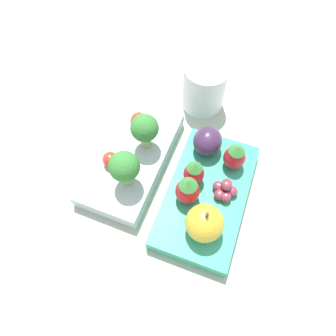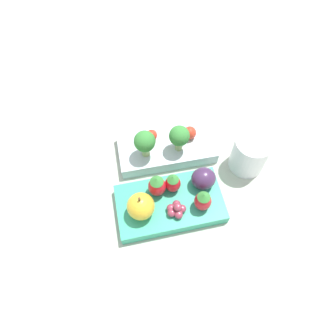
{
  "view_description": "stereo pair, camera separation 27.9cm",
  "coord_description": "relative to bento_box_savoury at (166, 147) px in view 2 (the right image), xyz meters",
  "views": [
    {
      "loc": [
        -0.19,
        -0.08,
        0.41
      ],
      "look_at": [
        -0.0,
        -0.0,
        0.04
      ],
      "focal_mm": 32.0,
      "sensor_mm": 36.0,
      "label": 1
    },
    {
      "loc": [
        -0.05,
        -0.29,
        0.53
      ],
      "look_at": [
        -0.0,
        -0.0,
        0.04
      ],
      "focal_mm": 32.0,
      "sensor_mm": 36.0,
      "label": 2
    }
  ],
  "objects": [
    {
      "name": "drinking_cup",
      "position": [
        0.16,
        -0.06,
        0.03
      ],
      "size": [
        0.07,
        0.07,
        0.08
      ],
      "color": "white",
      "rests_on": "ground_plane"
    },
    {
      "name": "cherry_tomato_1",
      "position": [
        -0.03,
        0.02,
        0.02
      ],
      "size": [
        0.02,
        0.02,
        0.02
      ],
      "color": "red",
      "rests_on": "bento_box_savoury"
    },
    {
      "name": "broccoli_floret_0",
      "position": [
        0.02,
        -0.01,
        0.05
      ],
      "size": [
        0.04,
        0.04,
        0.06
      ],
      "color": "#93B770",
      "rests_on": "bento_box_savoury"
    },
    {
      "name": "broccoli_floret_1",
      "position": [
        -0.04,
        -0.02,
        0.05
      ],
      "size": [
        0.04,
        0.04,
        0.06
      ],
      "color": "#93B770",
      "rests_on": "bento_box_savoury"
    },
    {
      "name": "plum",
      "position": [
        0.05,
        -0.1,
        0.03
      ],
      "size": [
        0.05,
        0.04,
        0.04
      ],
      "color": "#42284C",
      "rests_on": "bento_box_fruit"
    },
    {
      "name": "strawberry_0",
      "position": [
        -0.0,
        -0.1,
        0.03
      ],
      "size": [
        0.03,
        0.03,
        0.04
      ],
      "color": "red",
      "rests_on": "bento_box_fruit"
    },
    {
      "name": "bento_box_savoury",
      "position": [
        0.0,
        0.0,
        0.0
      ],
      "size": [
        0.2,
        0.1,
        0.03
      ],
      "color": "silver",
      "rests_on": "ground_plane"
    },
    {
      "name": "ground_plane",
      "position": [
        -0.01,
        -0.06,
        -0.01
      ],
      "size": [
        4.0,
        4.0,
        0.0
      ],
      "primitive_type": "plane",
      "color": "#ADB7A3"
    },
    {
      "name": "cherry_tomato_0",
      "position": [
        0.05,
        0.01,
        0.03
      ],
      "size": [
        0.03,
        0.03,
        0.03
      ],
      "color": "red",
      "rests_on": "bento_box_savoury"
    },
    {
      "name": "strawberry_2",
      "position": [
        -0.03,
        -0.1,
        0.03
      ],
      "size": [
        0.03,
        0.03,
        0.05
      ],
      "color": "red",
      "rests_on": "bento_box_fruit"
    },
    {
      "name": "strawberry_1",
      "position": [
        0.04,
        -0.15,
        0.03
      ],
      "size": [
        0.03,
        0.03,
        0.05
      ],
      "color": "red",
      "rests_on": "bento_box_fruit"
    },
    {
      "name": "grape_cluster",
      "position": [
        -0.01,
        -0.15,
        0.02
      ],
      "size": [
        0.04,
        0.04,
        0.03
      ],
      "color": "#93384C",
      "rests_on": "bento_box_fruit"
    },
    {
      "name": "bento_box_fruit",
      "position": [
        -0.02,
        -0.13,
        -0.0
      ],
      "size": [
        0.2,
        0.12,
        0.02
      ],
      "color": "#33A87F",
      "rests_on": "ground_plane"
    },
    {
      "name": "apple",
      "position": [
        -0.07,
        -0.14,
        0.04
      ],
      "size": [
        0.05,
        0.05,
        0.06
      ],
      "color": "gold",
      "rests_on": "bento_box_fruit"
    }
  ]
}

